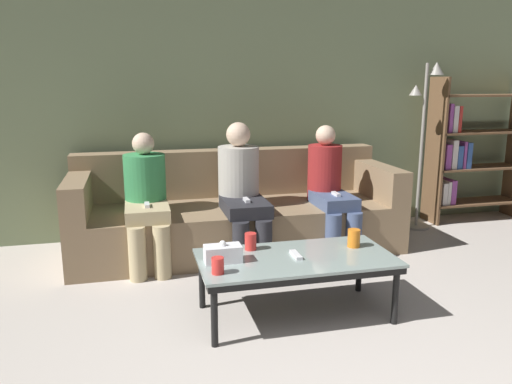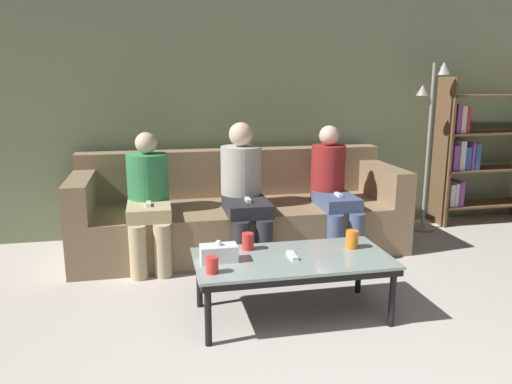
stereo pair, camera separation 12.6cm
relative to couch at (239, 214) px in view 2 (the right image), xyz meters
name	(u,v)px [view 2 (the right image)]	position (x,y,z in m)	size (l,w,h in m)	color
wall_back	(228,96)	(0.00, 0.54, 1.00)	(12.00, 0.06, 2.60)	#707F5B
couch	(239,214)	(0.00, 0.00, 0.00)	(2.77, 0.94, 0.83)	#897051
coffee_table	(292,263)	(0.09, -1.38, 0.05)	(1.20, 0.60, 0.39)	#8C9E99
cup_near_left	(248,241)	(-0.15, -1.19, 0.15)	(0.07, 0.07, 0.11)	red
cup_near_right	(352,239)	(0.51, -1.29, 0.15)	(0.08, 0.08, 0.12)	orange
cup_far_center	(212,265)	(-0.42, -1.54, 0.14)	(0.07, 0.07, 0.09)	red
tissue_box	(219,253)	(-0.36, -1.36, 0.14)	(0.22, 0.12, 0.13)	white
game_remote	(292,255)	(0.09, -1.38, 0.10)	(0.04, 0.15, 0.02)	white
bookshelf	(475,153)	(2.49, 0.31, 0.42)	(1.02, 0.32, 1.48)	brown
standing_lamp	(431,129)	(1.89, 0.17, 0.69)	(0.31, 0.26, 1.62)	gray
seated_person_left_end	(148,195)	(-0.77, -0.22, 0.26)	(0.33, 0.67, 1.05)	tan
seated_person_mid_left	(244,187)	(0.00, -0.23, 0.29)	(0.34, 0.73, 1.11)	#28282D
seated_person_mid_right	(333,187)	(0.77, -0.24, 0.26)	(0.31, 0.66, 1.07)	#47567A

